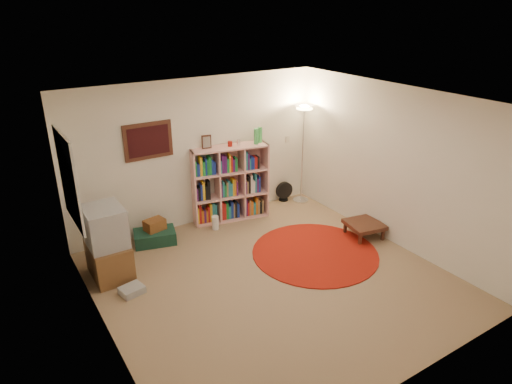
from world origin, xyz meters
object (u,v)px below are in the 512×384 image
floor_fan (284,191)px  suitcase (155,237)px  bookshelf (229,184)px  floor_lamp (304,122)px  side_table (364,225)px  tv_stand (108,244)px

floor_fan → suitcase: 2.75m
bookshelf → floor_lamp: size_ratio=0.85×
suitcase → side_table: side_table is taller
tv_stand → suitcase: bearing=33.1°
floor_fan → side_table: 1.92m
tv_stand → bookshelf: bearing=17.2°
floor_lamp → side_table: size_ratio=2.94×
floor_lamp → side_table: floor_lamp is taller
suitcase → floor_fan: bearing=20.4°
floor_fan → tv_stand: (-3.60, -0.81, 0.31)m
bookshelf → tv_stand: 2.44m
floor_lamp → tv_stand: (-3.87, -0.62, -1.06)m
floor_fan → suitcase: (-2.74, -0.24, -0.09)m
floor_lamp → bookshelf: bearing=176.6°
bookshelf → suitcase: (-1.46, -0.15, -0.54)m
floor_lamp → tv_stand: bearing=-170.9°
floor_lamp → floor_fan: floor_lamp is taller
floor_lamp → suitcase: bearing=-178.9°
bookshelf → tv_stand: size_ratio=1.52×
floor_lamp → tv_stand: 4.06m
floor_fan → side_table: floor_fan is taller
side_table → floor_fan: bearing=97.6°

